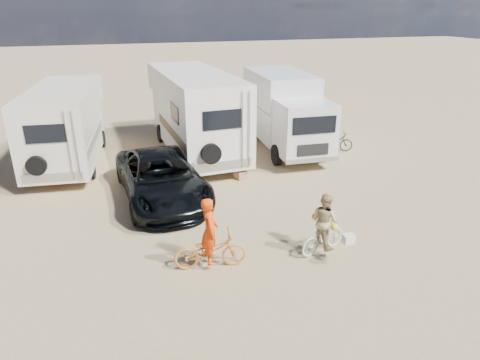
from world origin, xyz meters
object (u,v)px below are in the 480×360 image
object	(u,v)px
bike_woman	(323,237)
bike_parked	(334,142)
rv_left	(66,127)
crate	(240,175)
rv_main	(195,114)
rider_man	(210,237)
bike_man	(210,251)
rider_woman	(324,226)
dark_suv	(161,178)
cooler	(178,189)
box_truck	(286,113)

from	to	relation	value
bike_woman	bike_parked	size ratio (longest dim) A/B	0.87
rv_left	crate	world-z (taller)	rv_left
rv_main	crate	bearing A→B (deg)	-77.51
rv_main	rv_left	xyz separation A→B (m)	(-5.40, 0.37, -0.22)
bike_parked	rider_man	bearing A→B (deg)	152.86
bike_man	crate	xyz separation A→B (m)	(2.56, 5.57, -0.33)
rider_woman	bike_parked	size ratio (longest dim) A/B	0.89
rv_main	dark_suv	xyz separation A→B (m)	(-2.18, -4.46, -1.04)
crate	bike_parked	bearing A→B (deg)	20.48
dark_suv	rider_woman	world-z (taller)	rider_woman
crate	dark_suv	bearing A→B (deg)	-163.48
bike_man	bike_woman	bearing A→B (deg)	-85.61
cooler	rv_left	bearing A→B (deg)	127.94
box_truck	crate	distance (m)	4.52
crate	rider_man	bearing A→B (deg)	-114.70
bike_woman	cooler	xyz separation A→B (m)	(-3.13, 4.86, -0.21)
bike_woman	rider_man	distance (m)	3.14
bike_man	rider_woman	size ratio (longest dim) A/B	1.18
bike_woman	rider_man	size ratio (longest dim) A/B	0.86
rv_left	rider_man	bearing A→B (deg)	-61.67
rv_main	bike_woman	bearing A→B (deg)	-83.66
rv_left	rider_woman	bearing A→B (deg)	-48.01
dark_suv	rider_man	world-z (taller)	rider_man
bike_woman	cooler	bearing A→B (deg)	15.53
rv_left	cooler	world-z (taller)	rv_left
box_truck	bike_parked	world-z (taller)	box_truck
rv_left	rider_man	size ratio (longest dim) A/B	3.86
bike_parked	rv_main	bearing A→B (deg)	93.79
dark_suv	bike_woman	bearing A→B (deg)	-56.57
bike_man	cooler	size ratio (longest dim) A/B	3.03
dark_suv	rider_woman	xyz separation A→B (m)	(3.70, -4.83, 0.00)
rider_man	cooler	xyz separation A→B (m)	(-0.02, 4.66, -0.64)
bike_man	bike_woman	distance (m)	3.11
bike_man	rider_woman	xyz separation A→B (m)	(3.11, -0.20, 0.30)
bike_man	bike_parked	bearing A→B (deg)	-37.66
rv_main	dark_suv	size ratio (longest dim) A/B	1.37
rv_main	dark_suv	bearing A→B (deg)	-118.95
bike_parked	rider_woman	bearing A→B (deg)	167.85
box_truck	bike_man	distance (m)	10.26
bike_man	bike_parked	size ratio (longest dim) A/B	1.06
box_truck	cooler	size ratio (longest dim) A/B	10.51
rider_woman	cooler	distance (m)	5.81
box_truck	rider_man	world-z (taller)	box_truck
rv_main	cooler	bearing A→B (deg)	-112.93
bike_woman	bike_parked	distance (m)	8.94
rider_woman	bike_parked	xyz separation A→B (m)	(4.57, 7.68, -0.32)
box_truck	cooler	distance (m)	7.00
rv_left	crate	size ratio (longest dim) A/B	17.13
cooler	crate	bearing A→B (deg)	18.95
rv_main	bike_parked	world-z (taller)	rv_main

